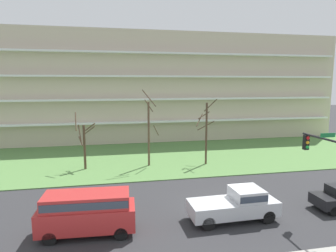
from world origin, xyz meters
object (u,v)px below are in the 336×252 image
object	(u,v)px
tree_left	(149,131)
van_red_center_right	(87,210)
pickup_silver_near_left	(237,204)
tree_far_left	(84,143)
tree_center	(206,131)

from	to	relation	value
tree_left	van_red_center_right	size ratio (longest dim) A/B	1.45
tree_left	pickup_silver_near_left	world-z (taller)	tree_left
tree_far_left	tree_left	distance (m)	6.34
tree_far_left	pickup_silver_near_left	xyz separation A→B (m)	(9.92, -12.73, -1.65)
tree_left	van_red_center_right	distance (m)	13.82
tree_left	van_red_center_right	world-z (taller)	tree_left
tree_far_left	van_red_center_right	distance (m)	12.85
pickup_silver_near_left	van_red_center_right	size ratio (longest dim) A/B	1.03
tree_left	pickup_silver_near_left	size ratio (longest dim) A/B	1.42
tree_center	van_red_center_right	xyz separation A→B (m)	(-10.94, -12.23, -2.11)
tree_far_left	van_red_center_right	world-z (taller)	tree_far_left
tree_far_left	van_red_center_right	bearing A→B (deg)	-85.02
tree_far_left	tree_left	bearing A→B (deg)	-0.91
tree_center	pickup_silver_near_left	distance (m)	12.66
tree_far_left	tree_left	xyz separation A→B (m)	(6.27, -0.10, 0.90)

